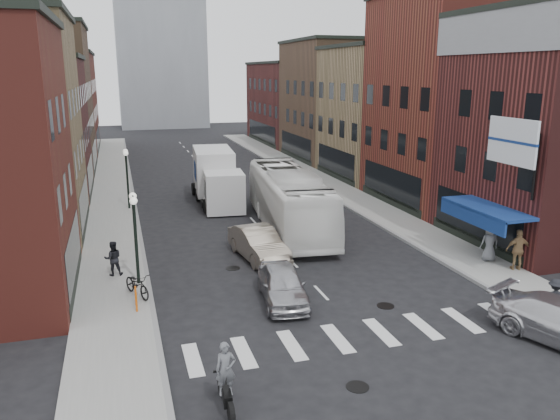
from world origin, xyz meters
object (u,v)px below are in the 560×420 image
Objects in this scene: bike_rack at (136,299)px; ped_right_a at (554,298)px; motorcycle_rider at (226,379)px; sedan_left_near at (282,285)px; transit_bus at (289,199)px; parked_bicycle at (137,284)px; box_truck at (216,178)px; ped_left_solo at (113,258)px; streetlamp_far at (127,168)px; billboard_sign at (514,143)px; ped_right_b at (518,250)px; sedan_left_far at (258,244)px; ped_right_c at (489,243)px; streetlamp_near at (135,222)px.

ped_right_a is (15.00, -5.30, 0.36)m from bike_rack.
sedan_left_near is at bearing 65.04° from motorcycle_rider.
ped_right_a is at bearing -19.46° from bike_rack.
transit_bus is 12.34m from parked_bicycle.
ped_left_solo is (-7.09, -13.11, -0.89)m from box_truck.
ped_right_a is at bearing -56.07° from streetlamp_far.
billboard_sign reaches higher than ped_right_b.
sedan_left_far is (-10.05, 5.50, -5.34)m from billboard_sign.
transit_bus is at bearing 45.76° from bike_rack.
billboard_sign reaches higher than ped_right_a.
billboard_sign is 0.42× the size of box_truck.
ped_right_c is (1.73, 6.09, 0.15)m from ped_right_a.
box_truck is at bearing -46.42° from ped_right_c.
ped_left_solo is (-10.05, -5.48, -0.82)m from transit_bus.
sedan_left_near is 2.35× the size of ped_right_c.
streetlamp_far is 2.00× the size of motorcycle_rider.
streetlamp_near is at bearing 167.65° from billboard_sign.
sedan_left_near is at bearing 18.49° from ped_right_c.
parked_bicycle is 0.98× the size of ped_right_b.
streetlamp_far is at bearing 64.75° from parked_bicycle.
box_truck is 0.69× the size of transit_bus.
ped_right_b is at bearing 7.32° from sedan_left_near.
motorcycle_rider is (1.93, -23.98, -1.95)m from streetlamp_far.
streetlamp_near is at bearing 85.76° from bike_rack.
ped_left_solo is at bearing -94.61° from streetlamp_far.
box_truck is at bearing -40.58° from ped_right_b.
motorcycle_rider reaches higher than sedan_left_near.
streetlamp_far reaches higher than sedan_left_far.
ped_right_b reaches higher than ped_right_a.
streetlamp_near reaches higher than bike_rack.
bike_rack is at bearing 177.17° from billboard_sign.
streetlamp_far is (0.00, 14.00, 0.00)m from streetlamp_near.
ped_right_a is at bearing -48.61° from parked_bicycle.
ped_right_c is at bearing 167.79° from ped_left_solo.
ped_right_b is at bearing -46.05° from transit_bus.
sedan_left_near is at bearing 142.87° from ped_left_solo.
sedan_left_far reaches higher than sedan_left_near.
motorcycle_rider is 1.35× the size of ped_right_a.
ped_right_c reaches higher than sedan_left_far.
transit_bus reaches higher than ped_right_b.
motorcycle_rider is at bearing -73.69° from bike_rack.
transit_bus is 7.96× the size of ped_left_solo.
ped_left_solo is at bearing 178.42° from sedan_left_far.
ped_left_solo is (-6.96, -0.71, 0.16)m from sedan_left_far.
bike_rack is (-16.19, 0.80, -5.58)m from billboard_sign.
billboard_sign is 6.99m from ped_right_a.
sedan_left_near is at bearing -103.10° from transit_bus.
streetlamp_near reaches higher than parked_bicycle.
transit_bus is 6.66× the size of parked_bicycle.
streetlamp_far is 24.36m from ped_right_b.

